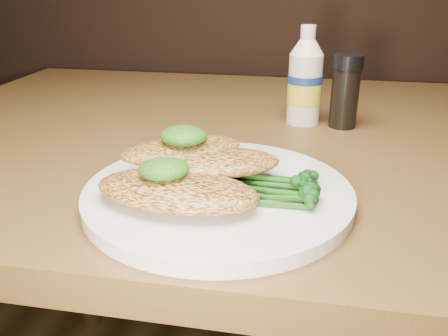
% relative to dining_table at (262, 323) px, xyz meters
% --- Properties ---
extents(dining_table, '(1.20, 0.80, 0.75)m').
position_rel_dining_table_xyz_m(dining_table, '(0.00, 0.00, 0.00)').
color(dining_table, '#533A19').
rests_on(dining_table, floor).
extents(plate, '(0.29, 0.29, 0.01)m').
position_rel_dining_table_xyz_m(plate, '(-0.03, -0.25, 0.38)').
color(plate, silver).
rests_on(plate, dining_table).
extents(chicken_front, '(0.18, 0.11, 0.03)m').
position_rel_dining_table_xyz_m(chicken_front, '(-0.07, -0.29, 0.40)').
color(chicken_front, '#C6833F').
rests_on(chicken_front, plate).
extents(chicken_mid, '(0.17, 0.11, 0.02)m').
position_rel_dining_table_xyz_m(chicken_mid, '(-0.05, -0.23, 0.41)').
color(chicken_mid, '#C6833F').
rests_on(chicken_mid, plate).
extents(chicken_back, '(0.16, 0.13, 0.02)m').
position_rel_dining_table_xyz_m(chicken_back, '(-0.08, -0.21, 0.42)').
color(chicken_back, '#C6833F').
rests_on(chicken_back, plate).
extents(pesto_front, '(0.06, 0.06, 0.02)m').
position_rel_dining_table_xyz_m(pesto_front, '(-0.08, -0.28, 0.42)').
color(pesto_front, '#0F3508').
rests_on(pesto_front, chicken_front).
extents(pesto_back, '(0.06, 0.06, 0.02)m').
position_rel_dining_table_xyz_m(pesto_back, '(-0.08, -0.22, 0.44)').
color(pesto_back, '#0F3508').
rests_on(pesto_back, chicken_back).
extents(broccolini_bundle, '(0.16, 0.14, 0.02)m').
position_rel_dining_table_xyz_m(broccolini_bundle, '(0.01, -0.25, 0.40)').
color(broccolini_bundle, '#1A5011').
rests_on(broccolini_bundle, plate).
extents(mayo_bottle, '(0.07, 0.07, 0.15)m').
position_rel_dining_table_xyz_m(mayo_bottle, '(0.05, 0.05, 0.45)').
color(mayo_bottle, beige).
rests_on(mayo_bottle, dining_table).
extents(pepper_grinder, '(0.05, 0.05, 0.11)m').
position_rel_dining_table_xyz_m(pepper_grinder, '(0.11, 0.04, 0.43)').
color(pepper_grinder, black).
rests_on(pepper_grinder, dining_table).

